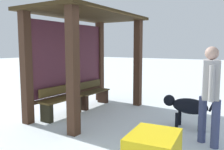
{
  "coord_description": "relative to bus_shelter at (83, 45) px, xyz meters",
  "views": [
    {
      "loc": [
        -4.87,
        -3.71,
        1.71
      ],
      "look_at": [
        0.25,
        -0.52,
        1.0
      ],
      "focal_mm": 38.33,
      "sensor_mm": 36.0,
      "label": 1
    }
  ],
  "objects": [
    {
      "name": "bus_shelter",
      "position": [
        0.0,
        0.0,
        0.0
      ],
      "size": [
        3.28,
        1.79,
        2.56
      ],
      "color": "#3F281C",
      "rests_on": "ground"
    },
    {
      "name": "ground_plane",
      "position": [
        0.0,
        -0.22,
        -1.76
      ],
      "size": [
        60.0,
        60.0,
        0.0
      ],
      "primitive_type": "plane",
      "color": "white"
    },
    {
      "name": "bench_left_inside",
      "position": [
        -0.65,
        0.18,
        -1.41
      ],
      "size": [
        1.2,
        0.36,
        0.75
      ],
      "color": "#503F1E",
      "rests_on": "ground"
    },
    {
      "name": "bench_center_inside",
      "position": [
        0.65,
        0.18,
        -1.44
      ],
      "size": [
        1.2,
        0.38,
        0.71
      ],
      "color": "#493D22",
      "rests_on": "ground"
    },
    {
      "name": "person_walking",
      "position": [
        -0.55,
        -3.22,
        -0.74
      ],
      "size": [
        0.67,
        0.41,
        1.72
      ],
      "color": "#B5B1B4",
      "rests_on": "ground"
    },
    {
      "name": "dog",
      "position": [
        0.17,
        -2.65,
        -1.3
      ],
      "size": [
        0.34,
        1.08,
        0.66
      ],
      "color": "black",
      "rests_on": "ground"
    }
  ]
}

